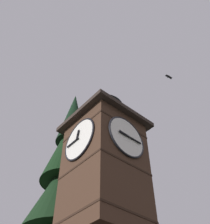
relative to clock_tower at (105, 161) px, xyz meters
name	(u,v)px	position (x,y,z in m)	size (l,w,h in m)	color
clock_tower	(105,161)	(0.00, 0.00, 0.00)	(3.91, 3.91, 9.37)	#422B1E
flying_bird_high	(169,77)	(-5.44, 1.58, 9.89)	(0.65, 0.26, 0.14)	black
flying_bird_low	(128,110)	(-4.37, -2.22, 8.29)	(0.47, 0.56, 0.14)	black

